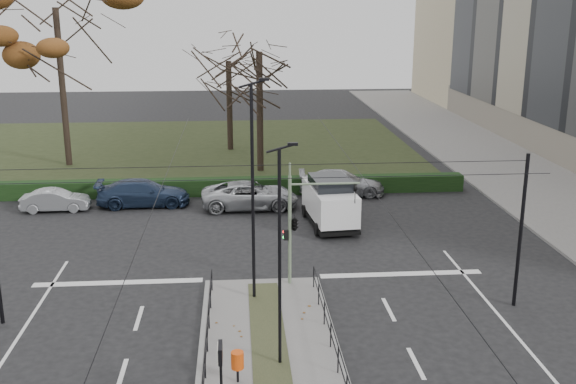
# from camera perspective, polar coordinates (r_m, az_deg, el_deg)

# --- Properties ---
(ground) EXTENTS (140.00, 140.00, 0.00)m
(ground) POSITION_cam_1_polar(r_m,az_deg,el_deg) (23.93, -1.69, -12.35)
(ground) COLOR black
(ground) RESTS_ON ground
(median_island) EXTENTS (4.40, 15.00, 0.14)m
(median_island) POSITION_cam_1_polar(r_m,az_deg,el_deg) (21.72, -1.36, -15.28)
(median_island) COLOR #605E5C
(median_island) RESTS_ON ground
(sidewalk_east) EXTENTS (8.00, 90.00, 0.14)m
(sidewalk_east) POSITION_cam_1_polar(r_m,az_deg,el_deg) (48.39, 18.74, 1.48)
(sidewalk_east) COLOR #605E5C
(sidewalk_east) RESTS_ON ground
(park) EXTENTS (38.00, 26.00, 0.10)m
(park) POSITION_cam_1_polar(r_m,az_deg,el_deg) (54.50, -9.70, 3.59)
(park) COLOR black
(park) RESTS_ON ground
(hedge) EXTENTS (38.00, 1.00, 1.00)m
(hedge) POSITION_cam_1_polar(r_m,az_deg,el_deg) (41.44, -11.30, 0.34)
(hedge) COLOR black
(hedge) RESTS_ON ground
(median_railing) EXTENTS (4.14, 13.24, 0.92)m
(median_railing) POSITION_cam_1_polar(r_m,az_deg,el_deg) (21.18, -1.36, -13.31)
(median_railing) COLOR black
(median_railing) RESTS_ON median_island
(catenary) EXTENTS (20.00, 34.00, 6.00)m
(catenary) POSITION_cam_1_polar(r_m,az_deg,el_deg) (24.05, -1.95, -3.31)
(catenary) COLOR black
(catenary) RESTS_ON ground
(traffic_light) EXTENTS (3.09, 1.77, 4.55)m
(traffic_light) POSITION_cam_1_polar(r_m,az_deg,el_deg) (27.06, 0.71, -2.52)
(traffic_light) COLOR slate
(traffic_light) RESTS_ON median_island
(litter_bin) EXTENTS (0.39, 0.39, 1.00)m
(litter_bin) POSITION_cam_1_polar(r_m,az_deg,el_deg) (20.97, -4.31, -14.05)
(litter_bin) COLOR black
(litter_bin) RESTS_ON median_island
(info_panel) EXTENTS (0.13, 0.61, 2.35)m
(info_panel) POSITION_cam_1_polar(r_m,az_deg,el_deg) (18.67, -5.74, -14.11)
(info_panel) COLOR black
(info_panel) RESTS_ON median_island
(streetlamp_median_near) EXTENTS (0.60, 0.12, 7.18)m
(streetlamp_median_near) POSITION_cam_1_polar(r_m,az_deg,el_deg) (20.68, -0.67, -5.44)
(streetlamp_median_near) COLOR black
(streetlamp_median_near) RESTS_ON median_island
(streetlamp_median_far) EXTENTS (0.71, 0.15, 8.52)m
(streetlamp_median_far) POSITION_cam_1_polar(r_m,az_deg,el_deg) (25.28, -2.97, 0.13)
(streetlamp_median_far) COLOR black
(streetlamp_median_far) RESTS_ON median_island
(parked_car_second) EXTENTS (3.77, 1.43, 1.23)m
(parked_car_second) POSITION_cam_1_polar(r_m,az_deg,el_deg) (39.90, -19.08, -0.66)
(parked_car_second) COLOR #9DA0A4
(parked_car_second) RESTS_ON ground
(parked_car_third) EXTENTS (5.33, 2.34, 1.52)m
(parked_car_third) POSITION_cam_1_polar(r_m,az_deg,el_deg) (39.52, -12.15, -0.07)
(parked_car_third) COLOR #1E2C46
(parked_car_third) RESTS_ON ground
(parked_car_fourth) EXTENTS (5.52, 2.65, 1.52)m
(parked_car_fourth) POSITION_cam_1_polar(r_m,az_deg,el_deg) (38.21, -3.24, -0.27)
(parked_car_fourth) COLOR #9DA0A4
(parked_car_fourth) RESTS_ON ground
(white_van) EXTENTS (2.59, 5.06, 2.57)m
(white_van) POSITION_cam_1_polar(r_m,az_deg,el_deg) (35.16, 3.56, -0.73)
(white_van) COLOR white
(white_van) RESTS_ON ground
(rust_tree) EXTENTS (10.02, 10.02, 14.32)m
(rust_tree) POSITION_cam_1_polar(r_m,az_deg,el_deg) (49.59, -19.10, 14.55)
(rust_tree) COLOR black
(rust_tree) RESTS_ON park
(bare_tree_center) EXTENTS (6.69, 6.69, 9.16)m
(bare_tree_center) POSITION_cam_1_polar(r_m,az_deg,el_deg) (52.78, -5.05, 10.44)
(bare_tree_center) COLOR black
(bare_tree_center) RESTS_ON park
(bare_tree_near) EXTENTS (5.89, 5.89, 10.72)m
(bare_tree_near) POSITION_cam_1_polar(r_m,az_deg,el_deg) (45.52, -2.45, 11.03)
(bare_tree_near) COLOR black
(bare_tree_near) RESTS_ON park
(parked_car_fifth) EXTENTS (5.31, 2.50, 1.50)m
(parked_car_fifth) POSITION_cam_1_polar(r_m,az_deg,el_deg) (40.97, 4.56, 0.78)
(parked_car_fifth) COLOR #9DA0A4
(parked_car_fifth) RESTS_ON ground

